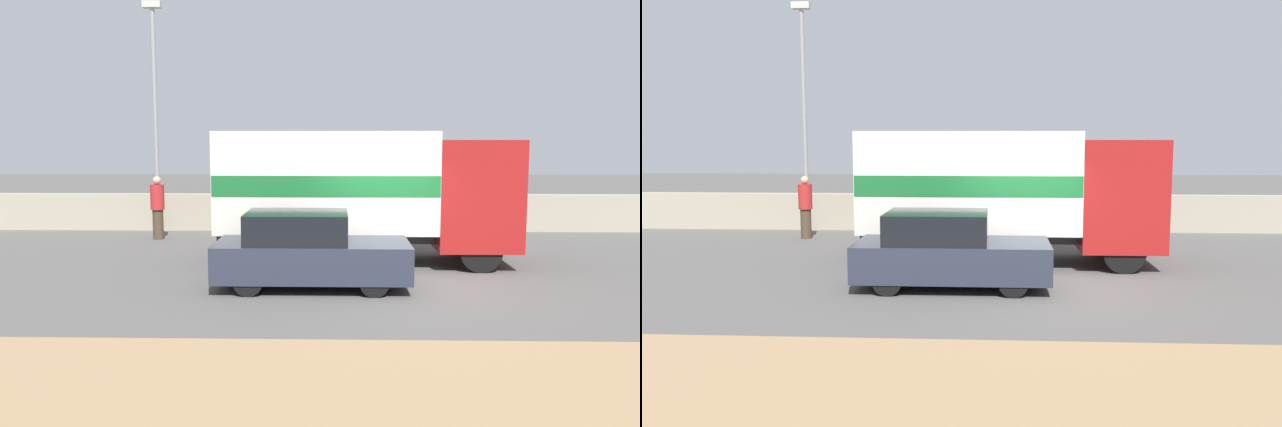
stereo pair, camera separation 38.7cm
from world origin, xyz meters
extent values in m
plane|color=#514F4C|center=(0.00, 0.00, 0.00)|extent=(80.00, 80.00, 0.00)
cube|color=#937551|center=(0.00, -5.80, 0.02)|extent=(60.00, 4.01, 0.04)
cube|color=#A39984|center=(0.00, 7.41, 0.59)|extent=(60.00, 0.35, 1.18)
cylinder|color=gray|center=(-6.64, 6.99, 3.45)|extent=(0.14, 0.14, 6.89)
cube|color=beige|center=(-6.64, 6.99, 7.04)|extent=(0.56, 0.28, 0.20)
cube|color=maroon|center=(2.24, 2.15, 1.67)|extent=(1.86, 2.42, 2.51)
cube|color=black|center=(3.15, 2.15, 2.17)|extent=(0.06, 2.05, 1.10)
cube|color=#2D2D33|center=(-1.21, 2.15, 0.69)|extent=(5.03, 1.31, 0.25)
cube|color=silver|center=(-1.21, 2.15, 1.96)|extent=(5.03, 2.39, 2.31)
cube|color=#19662D|center=(-1.21, 2.15, 1.92)|extent=(5.01, 2.41, 0.46)
cylinder|color=black|center=(2.24, 3.18, 0.47)|extent=(0.93, 0.28, 0.93)
cylinder|color=black|center=(2.24, 1.13, 0.47)|extent=(0.93, 0.28, 0.93)
cylinder|color=black|center=(-2.59, 3.18, 0.47)|extent=(0.93, 0.28, 0.93)
cylinder|color=black|center=(-2.59, 1.13, 0.47)|extent=(0.93, 0.28, 0.93)
cylinder|color=black|center=(-1.59, 3.18, 0.47)|extent=(0.93, 0.28, 0.93)
cylinder|color=black|center=(-1.59, 1.13, 0.47)|extent=(0.93, 0.28, 0.93)
cube|color=#282D3D|center=(-1.44, -0.40, 0.57)|extent=(3.83, 1.70, 0.71)
cube|color=black|center=(-1.75, -0.40, 1.22)|extent=(1.99, 1.57, 0.59)
cylinder|color=black|center=(-0.25, 0.33, 0.28)|extent=(0.56, 0.20, 0.56)
cylinder|color=black|center=(-0.25, -1.14, 0.28)|extent=(0.56, 0.20, 0.56)
cylinder|color=black|center=(-2.63, 0.33, 0.28)|extent=(0.56, 0.20, 0.56)
cylinder|color=black|center=(-2.63, -1.14, 0.28)|extent=(0.56, 0.20, 0.56)
cylinder|color=#473828|center=(-6.24, 5.53, 0.44)|extent=(0.31, 0.31, 0.88)
cylinder|color=#B22626|center=(-6.24, 5.53, 1.25)|extent=(0.41, 0.41, 0.74)
sphere|color=tan|center=(-6.24, 5.53, 1.74)|extent=(0.24, 0.24, 0.24)
camera|label=1|loc=(-0.98, -12.59, 2.94)|focal=35.00mm
camera|label=2|loc=(-0.59, -12.57, 2.94)|focal=35.00mm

